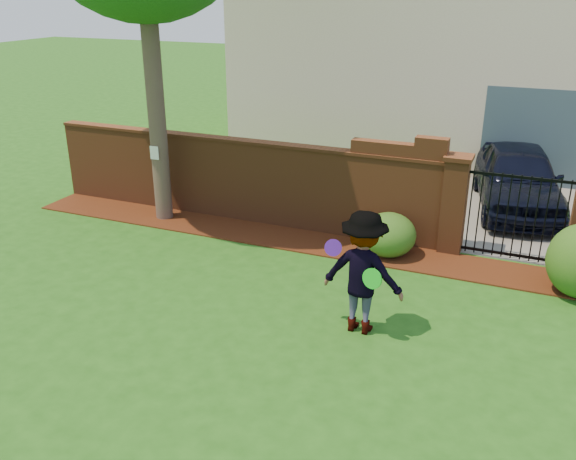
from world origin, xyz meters
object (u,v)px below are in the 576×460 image
at_px(car, 520,181).
at_px(man, 362,273).
at_px(frisbee_green, 372,279).
at_px(frisbee_purple, 333,248).

distance_m(car, man, 6.43).
height_order(car, man, man).
bearing_deg(car, frisbee_green, -114.62).
relative_size(frisbee_purple, frisbee_green, 0.82).
xyz_separation_m(car, frisbee_green, (-1.56, -6.39, 0.27)).
height_order(car, frisbee_green, car).
bearing_deg(car, man, -116.87).
height_order(frisbee_purple, frisbee_green, frisbee_purple).
bearing_deg(frisbee_purple, man, 21.52).
xyz_separation_m(car, frisbee_purple, (-2.16, -6.33, 0.61)).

